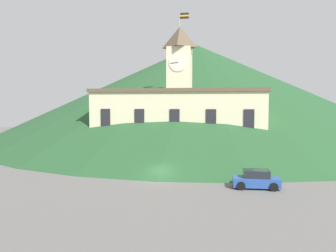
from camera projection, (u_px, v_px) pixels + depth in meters
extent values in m
plane|color=#605E5B|center=(159.00, 179.00, 40.70)|extent=(160.00, 160.00, 0.00)
cube|color=beige|center=(179.00, 125.00, 58.69)|extent=(29.27, 11.58, 11.34)
cube|color=brown|center=(180.00, 91.00, 58.29)|extent=(29.87, 12.18, 0.60)
cube|color=beige|center=(180.00, 69.00, 58.02)|extent=(4.10, 4.10, 7.33)
pyramid|color=brown|center=(180.00, 37.00, 57.65)|extent=(4.51, 4.51, 3.69)
cylinder|color=silver|center=(178.00, 62.00, 55.89)|extent=(3.11, 0.12, 3.11)
cube|color=black|center=(174.00, 63.00, 55.93)|extent=(1.28, 0.06, 0.25)
cylinder|color=#B2B2B7|center=(180.00, 20.00, 57.44)|extent=(0.10, 0.10, 2.40)
cube|color=black|center=(184.00, 16.00, 57.26)|extent=(1.60, 0.06, 1.00)
cube|color=gold|center=(184.00, 16.00, 57.22)|extent=(1.60, 0.04, 0.28)
cube|color=#232328|center=(106.00, 127.00, 54.92)|extent=(1.61, 0.16, 6.24)
cube|color=#232328|center=(140.00, 128.00, 53.93)|extent=(1.61, 0.16, 6.24)
cube|color=#232328|center=(175.00, 128.00, 52.94)|extent=(1.61, 0.16, 6.24)
cube|color=#232328|center=(211.00, 129.00, 51.95)|extent=(1.61, 0.16, 6.24)
cube|color=#232328|center=(249.00, 129.00, 50.96)|extent=(1.61, 0.16, 6.24)
cube|color=gold|center=(102.00, 155.00, 52.59)|extent=(4.60, 0.12, 2.47)
cube|color=black|center=(129.00, 155.00, 51.82)|extent=(4.60, 0.12, 2.47)
cube|color=gold|center=(157.00, 156.00, 51.04)|extent=(4.60, 0.12, 2.47)
cube|color=black|center=(187.00, 157.00, 50.26)|extent=(4.60, 0.12, 2.47)
cube|color=gold|center=(217.00, 158.00, 49.48)|extent=(4.60, 0.12, 2.47)
cube|color=black|center=(248.00, 159.00, 48.71)|extent=(4.60, 0.12, 2.47)
cone|color=#234C28|center=(197.00, 91.00, 93.93)|extent=(112.74, 112.74, 26.09)
cylinder|color=black|center=(116.00, 147.00, 53.15)|extent=(0.14, 0.14, 4.89)
cube|color=black|center=(116.00, 133.00, 53.00)|extent=(0.90, 0.08, 0.08)
sphere|color=white|center=(113.00, 131.00, 53.06)|extent=(0.36, 0.36, 0.36)
sphere|color=white|center=(118.00, 132.00, 52.91)|extent=(0.36, 0.36, 0.36)
cylinder|color=black|center=(171.00, 149.00, 51.63)|extent=(0.14, 0.14, 4.56)
cube|color=black|center=(171.00, 136.00, 51.48)|extent=(0.90, 0.08, 0.08)
sphere|color=white|center=(168.00, 134.00, 51.55)|extent=(0.36, 0.36, 0.36)
sphere|color=white|center=(174.00, 134.00, 51.40)|extent=(0.36, 0.36, 0.36)
cylinder|color=black|center=(237.00, 152.00, 49.90)|extent=(0.14, 0.14, 4.15)
cube|color=black|center=(238.00, 139.00, 49.77)|extent=(0.90, 0.08, 0.08)
sphere|color=white|center=(235.00, 138.00, 49.83)|extent=(0.36, 0.36, 0.36)
sphere|color=white|center=(241.00, 138.00, 49.68)|extent=(0.36, 0.36, 0.36)
cube|color=#284C99|center=(256.00, 182.00, 36.40)|extent=(5.15, 2.14, 1.04)
cube|color=#1E2328|center=(256.00, 173.00, 36.34)|extent=(2.86, 1.92, 0.85)
cylinder|color=black|center=(241.00, 186.00, 35.67)|extent=(0.93, 0.39, 0.92)
cylinder|color=black|center=(240.00, 182.00, 37.65)|extent=(0.93, 0.39, 0.92)
cylinder|color=black|center=(274.00, 187.00, 35.19)|extent=(0.93, 0.39, 0.92)
cylinder|color=black|center=(271.00, 183.00, 37.16)|extent=(0.93, 0.39, 0.92)
cube|color=#2D663D|center=(83.00, 162.00, 49.50)|extent=(4.64, 1.91, 0.77)
cube|color=#1E2328|center=(83.00, 158.00, 49.45)|extent=(2.57, 1.72, 0.63)
cylinder|color=black|center=(71.00, 164.00, 48.93)|extent=(0.69, 0.34, 0.68)
cylinder|color=black|center=(76.00, 162.00, 50.69)|extent=(0.69, 0.34, 0.68)
cylinder|color=black|center=(90.00, 165.00, 48.33)|extent=(0.69, 0.34, 0.68)
cylinder|color=black|center=(95.00, 163.00, 50.09)|extent=(0.69, 0.34, 0.68)
cube|color=yellow|center=(155.00, 169.00, 45.22)|extent=(4.38, 2.29, 0.67)
cube|color=#1E2328|center=(155.00, 164.00, 45.18)|extent=(2.49, 1.92, 0.55)
cylinder|color=black|center=(143.00, 170.00, 44.78)|extent=(0.63, 0.39, 0.59)
cylinder|color=black|center=(148.00, 168.00, 46.50)|extent=(0.63, 0.39, 0.59)
cylinder|color=black|center=(163.00, 172.00, 43.97)|extent=(0.63, 0.39, 0.59)
cylinder|color=black|center=(167.00, 169.00, 45.69)|extent=(0.63, 0.39, 0.59)
cylinder|color=brown|center=(215.00, 167.00, 46.25)|extent=(0.19, 0.19, 0.85)
cylinder|color=brown|center=(215.00, 168.00, 46.00)|extent=(0.19, 0.19, 0.85)
cylinder|color=brown|center=(215.00, 162.00, 46.07)|extent=(0.45, 0.45, 0.67)
sphere|color=beige|center=(215.00, 159.00, 46.04)|extent=(0.28, 0.28, 0.28)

